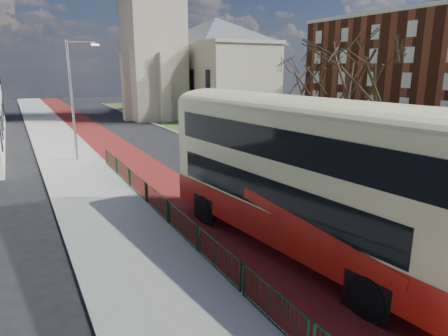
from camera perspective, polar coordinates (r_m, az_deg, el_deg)
ground at (r=15.06m, az=8.30°, el=-11.24°), size 160.00×160.00×0.00m
road_carriageway at (r=32.99m, az=-10.35°, el=2.81°), size 9.00×120.00×0.01m
bus_lane at (r=32.30m, az=-14.91°, el=2.31°), size 3.40×120.00×0.01m
pavement_west at (r=31.69m, az=-21.60°, el=1.65°), size 4.00×120.00×0.12m
kerb_west at (r=31.95m, az=-18.05°, el=2.06°), size 0.25×120.00×0.13m
kerb_east at (r=36.41m, az=-4.41°, el=4.16°), size 0.25×80.00×0.13m
grass_green at (r=47.86m, az=18.09°, el=5.89°), size 40.00×80.00×0.04m
footpath at (r=35.65m, az=25.11°, el=2.61°), size 18.84×32.82×0.03m
pedestrian_railing at (r=16.84m, az=-8.07°, el=-6.37°), size 0.07×24.00×1.12m
gothic_church at (r=53.51m, az=-5.28°, el=21.43°), size 16.38×18.00×40.00m
streetlamp at (r=29.19m, az=-20.65°, el=9.76°), size 2.13×0.18×8.00m
bus at (r=13.90m, az=11.34°, el=-0.36°), size 4.37×12.85×5.27m
winter_tree_near at (r=31.86m, az=19.22°, el=13.92°), size 7.07×7.07×9.56m
winter_tree_far at (r=43.35m, az=12.30°, el=13.94°), size 8.17×8.17×9.19m
litter_bin at (r=25.35m, az=25.69°, el=-0.77°), size 0.70×0.70×0.88m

